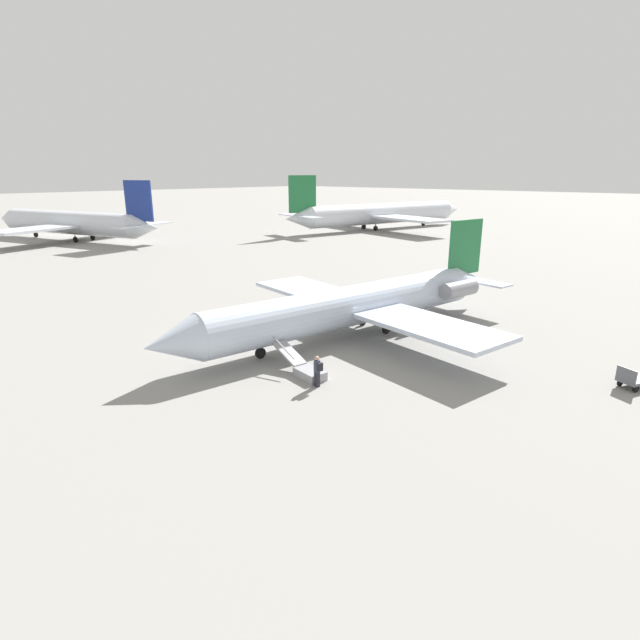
{
  "coord_description": "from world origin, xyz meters",
  "views": [
    {
      "loc": [
        26.27,
        20.92,
        11.04
      ],
      "look_at": [
        3.52,
        0.28,
        1.96
      ],
      "focal_mm": 28.0,
      "sensor_mm": 36.0,
      "label": 1
    }
  ],
  "objects_px": {
    "airplane_far_left": "(380,213)",
    "boarding_stairs": "(305,369)",
    "airplane_taxiing_distant": "(74,223)",
    "passenger": "(317,369)",
    "airplane_main": "(361,303)",
    "luggage_cart": "(637,379)"
  },
  "relations": [
    {
      "from": "airplane_taxiing_distant",
      "to": "boarding_stairs",
      "type": "xyz_separation_m",
      "value": [
        16.23,
        69.61,
        -2.6
      ]
    },
    {
      "from": "passenger",
      "to": "airplane_far_left",
      "type": "bearing_deg",
      "value": -46.83
    },
    {
      "from": "airplane_taxiing_distant",
      "to": "airplane_main",
      "type": "bearing_deg",
      "value": 157.37
    },
    {
      "from": "airplane_far_left",
      "to": "passenger",
      "type": "distance_m",
      "value": 79.0
    },
    {
      "from": "airplane_far_left",
      "to": "airplane_taxiing_distant",
      "type": "distance_m",
      "value": 56.47
    },
    {
      "from": "airplane_taxiing_distant",
      "to": "passenger",
      "type": "relative_size",
      "value": 21.76
    },
    {
      "from": "airplane_far_left",
      "to": "boarding_stairs",
      "type": "bearing_deg",
      "value": -134.4
    },
    {
      "from": "airplane_main",
      "to": "airplane_far_left",
      "type": "height_order",
      "value": "airplane_far_left"
    },
    {
      "from": "airplane_far_left",
      "to": "airplane_taxiing_distant",
      "type": "height_order",
      "value": "airplane_far_left"
    },
    {
      "from": "airplane_main",
      "to": "boarding_stairs",
      "type": "bearing_deg",
      "value": 26.76
    },
    {
      "from": "airplane_taxiing_distant",
      "to": "boarding_stairs",
      "type": "height_order",
      "value": "airplane_taxiing_distant"
    },
    {
      "from": "airplane_taxiing_distant",
      "to": "passenger",
      "type": "height_order",
      "value": "airplane_taxiing_distant"
    },
    {
      "from": "airplane_far_left",
      "to": "passenger",
      "type": "xyz_separation_m",
      "value": [
        66.03,
        43.32,
        -2.17
      ]
    },
    {
      "from": "airplane_main",
      "to": "airplane_far_left",
      "type": "distance_m",
      "value": 69.23
    },
    {
      "from": "boarding_stairs",
      "to": "luggage_cart",
      "type": "height_order",
      "value": "boarding_stairs"
    },
    {
      "from": "luggage_cart",
      "to": "boarding_stairs",
      "type": "bearing_deg",
      "value": -29.04
    },
    {
      "from": "airplane_main",
      "to": "luggage_cart",
      "type": "distance_m",
      "value": 17.0
    },
    {
      "from": "airplane_main",
      "to": "luggage_cart",
      "type": "bearing_deg",
      "value": 108.17
    },
    {
      "from": "airplane_far_left",
      "to": "airplane_main",
      "type": "bearing_deg",
      "value": -132.43
    },
    {
      "from": "boarding_stairs",
      "to": "passenger",
      "type": "relative_size",
      "value": 2.37
    },
    {
      "from": "airplane_main",
      "to": "airplane_taxiing_distant",
      "type": "xyz_separation_m",
      "value": [
        -7.85,
        -67.07,
        0.77
      ]
    },
    {
      "from": "airplane_taxiing_distant",
      "to": "passenger",
      "type": "xyz_separation_m",
      "value": [
        16.88,
        71.12,
        -1.98
      ]
    }
  ]
}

